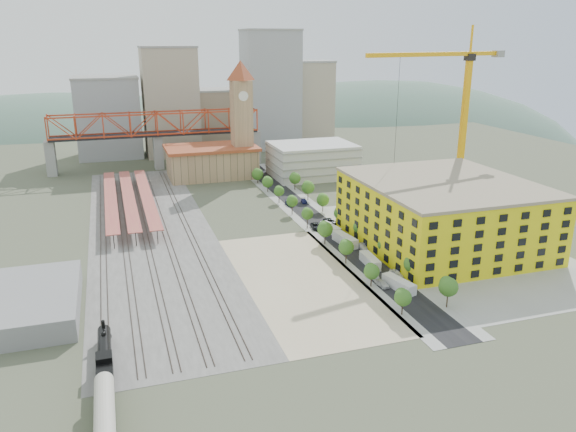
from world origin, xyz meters
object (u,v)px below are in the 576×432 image
object	(u,v)px
locomotive	(105,356)
site_trailer_c	(345,240)
tower_crane	(458,100)
site_trailer_b	(370,261)
clock_tower	(241,108)
site_trailer_d	(331,229)
site_trailer_a	(399,284)
coach	(105,420)
car_0	(382,284)
construction_building	(443,213)

from	to	relation	value
locomotive	site_trailer_c	bearing A→B (deg)	33.95
tower_crane	site_trailer_b	size ratio (longest dim) A/B	6.56
clock_tower	site_trailer_d	distance (m)	85.58
locomotive	site_trailer_a	world-z (taller)	locomotive
site_trailer_c	site_trailer_d	size ratio (longest dim) A/B	1.16
site_trailer_a	coach	bearing A→B (deg)	-167.15
tower_crane	car_0	world-z (taller)	tower_crane
tower_crane	coach	bearing A→B (deg)	-143.06
site_trailer_d	car_0	bearing A→B (deg)	-103.08
site_trailer_a	clock_tower	bearing A→B (deg)	80.35
car_0	coach	bearing A→B (deg)	-158.08
coach	site_trailer_c	size ratio (longest dim) A/B	1.74
clock_tower	site_trailer_d	bearing A→B (deg)	-84.33
coach	site_trailer_d	bearing A→B (deg)	48.74
construction_building	site_trailer_d	size ratio (longest dim) A/B	5.75
site_trailer_a	car_0	xyz separation A→B (m)	(-3.00, 2.55, -0.53)
tower_crane	site_trailer_a	bearing A→B (deg)	-132.03
coach	site_trailer_b	world-z (taller)	coach
site_trailer_d	site_trailer_c	bearing A→B (deg)	-98.82
coach	locomotive	bearing A→B (deg)	90.00
coach	car_0	xyz separation A→B (m)	(63.00, 35.03, -2.20)
site_trailer_b	car_0	bearing A→B (deg)	-99.78
clock_tower	locomotive	distance (m)	150.33
clock_tower	locomotive	world-z (taller)	clock_tower
construction_building	locomotive	xyz separation A→B (m)	(-92.00, -36.10, -7.43)
tower_crane	site_trailer_a	distance (m)	80.11
site_trailer_d	site_trailer_b	bearing A→B (deg)	-98.82
construction_building	site_trailer_a	size ratio (longest dim) A/B	5.34
locomotive	site_trailer_b	xyz separation A→B (m)	(66.00, 28.09, -0.72)
construction_building	locomotive	size ratio (longest dim) A/B	2.38
tower_crane	clock_tower	bearing A→B (deg)	128.51
site_trailer_c	clock_tower	bearing A→B (deg)	87.17
site_trailer_b	tower_crane	bearing A→B (deg)	41.60
locomotive	site_trailer_b	world-z (taller)	locomotive
locomotive	car_0	size ratio (longest dim) A/B	4.76
car_0	construction_building	bearing A→B (deg)	28.57
site_trailer_d	tower_crane	bearing A→B (deg)	3.42
locomotive	site_trailer_c	xyz separation A→B (m)	(66.00, 44.44, -0.59)
locomotive	coach	size ratio (longest dim) A/B	1.20
clock_tower	locomotive	bearing A→B (deg)	-113.08
construction_building	site_trailer_d	bearing A→B (deg)	143.34
tower_crane	site_trailer_d	bearing A→B (deg)	-167.76
tower_crane	site_trailer_d	size ratio (longest dim) A/B	6.87
car_0	site_trailer_c	bearing A→B (deg)	76.97
tower_crane	car_0	bearing A→B (deg)	-135.17
coach	site_trailer_d	distance (m)	100.10
tower_crane	car_0	xyz separation A→B (m)	(-50.90, -50.60, -36.56)
construction_building	site_trailer_c	xyz separation A→B (m)	(-26.00, 8.34, -8.02)
construction_building	site_trailer_d	world-z (taller)	construction_building
site_trailer_b	car_0	distance (m)	13.20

